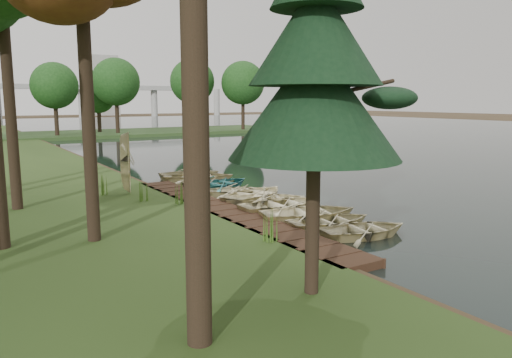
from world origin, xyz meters
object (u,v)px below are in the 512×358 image
rowboat_2 (310,211)px  rowboat_1 (330,219)px  rowboat_0 (365,227)px  pine_tree (315,65)px  stored_rowboat (129,187)px  boardwalk (225,213)px

rowboat_2 → rowboat_1: bearing=-166.1°
rowboat_1 → rowboat_0: bearing=-163.7°
rowboat_1 → pine_tree: pine_tree is taller
rowboat_2 → pine_tree: 9.36m
rowboat_1 → rowboat_2: size_ratio=0.86×
stored_rowboat → pine_tree: pine_tree is taller
boardwalk → rowboat_2: (2.37, -2.53, 0.30)m
rowboat_1 → stored_rowboat: (-4.58, 9.23, 0.21)m
boardwalk → stored_rowboat: size_ratio=5.52×
rowboat_1 → pine_tree: size_ratio=0.41×
rowboat_2 → stored_rowboat: stored_rowboat is taller
rowboat_0 → boardwalk: bearing=36.6°
boardwalk → rowboat_2: bearing=-46.9°
rowboat_1 → stored_rowboat: bearing=33.7°
rowboat_2 → pine_tree: (-4.83, -6.28, 4.98)m
rowboat_1 → rowboat_2: rowboat_2 is taller
rowboat_1 → rowboat_2: bearing=6.8°
pine_tree → boardwalk: bearing=74.4°
rowboat_2 → pine_tree: pine_tree is taller
boardwalk → pine_tree: bearing=-105.6°
rowboat_0 → rowboat_1: 1.55m
boardwalk → rowboat_0: 5.92m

